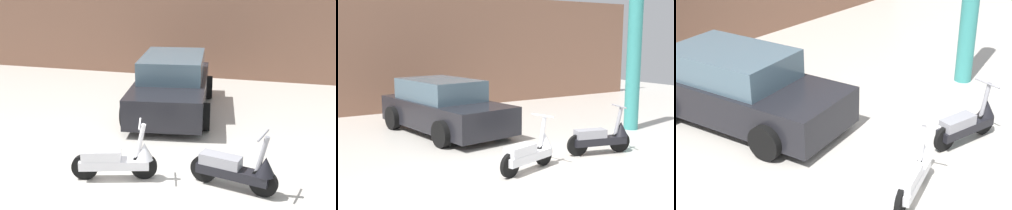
{
  "view_description": "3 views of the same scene",
  "coord_description": "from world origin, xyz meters",
  "views": [
    {
      "loc": [
        2.01,
        -5.39,
        3.31
      ],
      "look_at": [
        -0.04,
        2.38,
        0.76
      ],
      "focal_mm": 45.0,
      "sensor_mm": 36.0,
      "label": 1
    },
    {
      "loc": [
        -4.73,
        -5.58,
        2.41
      ],
      "look_at": [
        -0.04,
        1.97,
        0.99
      ],
      "focal_mm": 45.0,
      "sensor_mm": 36.0,
      "label": 2
    },
    {
      "loc": [
        -5.9,
        -2.73,
        4.46
      ],
      "look_at": [
        -0.29,
        1.96,
        0.97
      ],
      "focal_mm": 55.0,
      "sensor_mm": 36.0,
      "label": 3
    }
  ],
  "objects": [
    {
      "name": "ground_plane",
      "position": [
        0.0,
        0.0,
        0.0
      ],
      "size": [
        28.0,
        28.0,
        0.0
      ],
      "primitive_type": "plane",
      "color": "beige"
    },
    {
      "name": "wall_back",
      "position": [
        0.0,
        7.94,
        1.94
      ],
      "size": [
        19.6,
        0.12,
        3.88
      ],
      "primitive_type": "cube",
      "color": "#845B47",
      "rests_on": "ground_plane"
    },
    {
      "name": "scooter_front_left",
      "position": [
        -0.41,
        0.54,
        0.35
      ],
      "size": [
        1.38,
        0.66,
        0.99
      ],
      "rotation": [
        0.0,
        0.0,
        0.28
      ],
      "color": "black",
      "rests_on": "ground_plane"
    },
    {
      "name": "scooter_front_right",
      "position": [
        1.53,
        0.67,
        0.36
      ],
      "size": [
        1.42,
        0.64,
        1.01
      ],
      "rotation": [
        0.0,
        0.0,
        -0.24
      ],
      "color": "black",
      "rests_on": "ground_plane"
    },
    {
      "name": "car_rear_left",
      "position": [
        -0.45,
        4.33,
        0.65
      ],
      "size": [
        2.35,
        4.2,
        1.36
      ],
      "rotation": [
        0.0,
        0.0,
        -1.43
      ],
      "color": "black",
      "rests_on": "ground_plane"
    }
  ]
}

